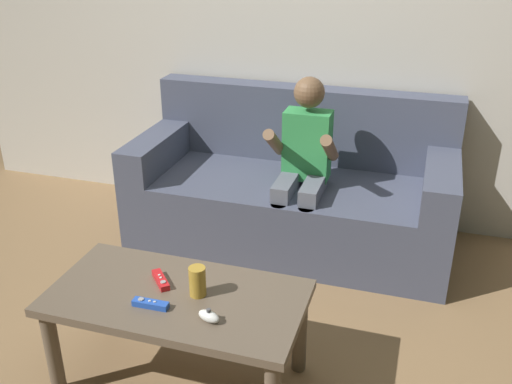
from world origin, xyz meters
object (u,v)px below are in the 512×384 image
at_px(game_remote_blue_near_edge, 150,304).
at_px(coffee_table, 177,308).
at_px(couch, 293,192).
at_px(person_seated_on_couch, 303,162).
at_px(game_remote_red_far_corner, 161,280).
at_px(nunchuk_white, 209,316).
at_px(soda_can, 197,281).

bearing_deg(game_remote_blue_near_edge, coffee_table, 60.71).
xyz_separation_m(couch, coffee_table, (-0.14, -1.32, 0.06)).
bearing_deg(person_seated_on_couch, game_remote_blue_near_edge, -103.38).
bearing_deg(game_remote_red_far_corner, game_remote_blue_near_edge, -77.92).
xyz_separation_m(nunchuk_white, game_remote_red_far_corner, (-0.28, 0.17, -0.01)).
xyz_separation_m(couch, game_remote_red_far_corner, (-0.23, -1.27, 0.14)).
bearing_deg(nunchuk_white, coffee_table, 147.17).
xyz_separation_m(game_remote_blue_near_edge, soda_can, (0.14, 0.13, 0.05)).
height_order(game_remote_blue_near_edge, game_remote_red_far_corner, same).
height_order(couch, person_seated_on_couch, person_seated_on_couch).
height_order(couch, nunchuk_white, couch).
bearing_deg(soda_can, nunchuk_white, -54.26).
height_order(person_seated_on_couch, soda_can, person_seated_on_couch).
xyz_separation_m(game_remote_blue_near_edge, nunchuk_white, (0.24, -0.01, 0.01)).
xyz_separation_m(person_seated_on_couch, game_remote_blue_near_edge, (-0.30, -1.24, -0.13)).
bearing_deg(person_seated_on_couch, nunchuk_white, -92.45).
height_order(person_seated_on_couch, nunchuk_white, person_seated_on_couch).
height_order(coffee_table, nunchuk_white, nunchuk_white).
bearing_deg(nunchuk_white, game_remote_blue_near_edge, 176.57).
height_order(coffee_table, game_remote_red_far_corner, game_remote_red_far_corner).
relative_size(coffee_table, game_remote_blue_near_edge, 7.12).
relative_size(game_remote_red_far_corner, soda_can, 1.05).
relative_size(game_remote_blue_near_edge, soda_can, 1.15).
bearing_deg(soda_can, coffee_table, -165.16).
bearing_deg(nunchuk_white, person_seated_on_couch, 87.55).
distance_m(coffee_table, game_remote_red_far_corner, 0.13).
bearing_deg(coffee_table, game_remote_red_far_corner, 149.53).
bearing_deg(coffee_table, couch, 83.95).
height_order(nunchuk_white, game_remote_red_far_corner, nunchuk_white).
bearing_deg(game_remote_red_far_corner, couch, 79.63).
distance_m(person_seated_on_couch, game_remote_red_far_corner, 1.14).
xyz_separation_m(coffee_table, game_remote_blue_near_edge, (-0.06, -0.10, 0.08)).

